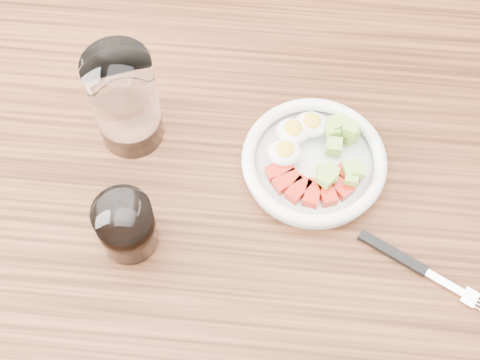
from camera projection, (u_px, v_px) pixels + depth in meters
name	position (u px, v px, depth m)	size (l,w,h in m)	color
ground	(244.00, 336.00, 1.61)	(4.00, 4.00, 0.00)	brown
dining_table	(246.00, 226.00, 1.01)	(1.50, 0.90, 0.77)	brown
bowl	(314.00, 159.00, 0.93)	(0.20, 0.20, 0.05)	white
fork	(412.00, 264.00, 0.87)	(0.19, 0.11, 0.01)	black
water_glass	(125.00, 101.00, 0.90)	(0.09, 0.09, 0.16)	white
coffee_glass	(126.00, 226.00, 0.85)	(0.08, 0.08, 0.09)	white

